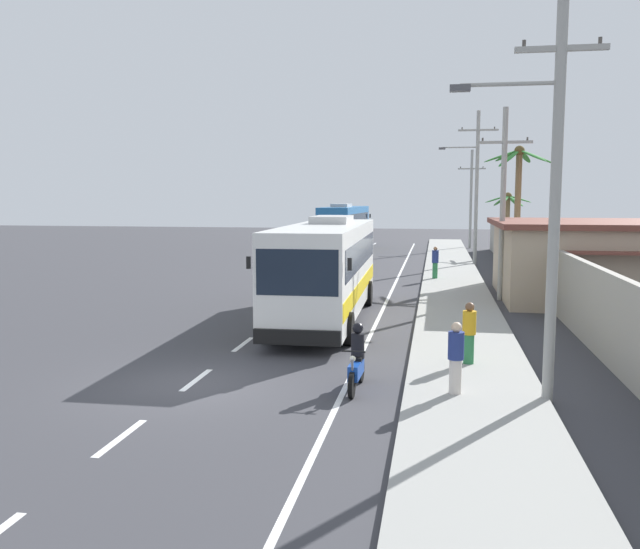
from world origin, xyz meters
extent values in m
plane|color=#3A3A3F|center=(0.00, 0.00, 0.00)|extent=(160.00, 160.00, 0.00)
cube|color=#999993|center=(6.80, 10.00, 0.07)|extent=(3.20, 90.00, 0.14)
cube|color=white|center=(0.00, -3.70, 0.00)|extent=(0.16, 2.00, 0.01)
cube|color=white|center=(0.00, 0.38, 0.00)|extent=(0.16, 2.00, 0.01)
cube|color=white|center=(0.00, 4.45, 0.00)|extent=(0.16, 2.00, 0.01)
cube|color=white|center=(0.00, 8.53, 0.00)|extent=(0.16, 2.00, 0.01)
cube|color=white|center=(0.00, 12.60, 0.00)|extent=(0.16, 2.00, 0.01)
cube|color=white|center=(0.00, 16.68, 0.00)|extent=(0.16, 2.00, 0.01)
cube|color=white|center=(0.00, 20.75, 0.00)|extent=(0.16, 2.00, 0.01)
cube|color=white|center=(0.00, 24.83, 0.00)|extent=(0.16, 2.00, 0.01)
cube|color=white|center=(0.00, 28.91, 0.00)|extent=(0.16, 2.00, 0.01)
cube|color=white|center=(0.00, 32.98, 0.00)|extent=(0.16, 2.00, 0.01)
cube|color=white|center=(0.00, 37.06, 0.00)|extent=(0.16, 2.00, 0.01)
cube|color=white|center=(0.00, 41.13, 0.00)|extent=(0.16, 2.00, 0.01)
cube|color=white|center=(0.00, 45.21, 0.00)|extent=(0.16, 2.00, 0.01)
cube|color=white|center=(0.00, 49.28, 0.00)|extent=(0.16, 2.00, 0.01)
cube|color=white|center=(3.78, 15.00, 0.00)|extent=(0.14, 70.00, 0.01)
cube|color=#9E998E|center=(10.60, 14.00, 1.26)|extent=(0.24, 60.00, 2.52)
cube|color=white|center=(1.89, 8.98, 1.97)|extent=(2.82, 11.77, 3.16)
cube|color=#192333|center=(1.88, 9.18, 2.52)|extent=(2.83, 10.83, 1.01)
cube|color=#192333|center=(2.01, 3.16, 2.44)|extent=(2.37, 0.15, 1.33)
cube|color=yellow|center=(1.89, 8.98, 1.26)|extent=(2.85, 11.53, 0.57)
cube|color=black|center=(2.01, 3.07, 0.59)|extent=(2.53, 0.21, 0.44)
cube|color=#B7B7B7|center=(1.86, 10.44, 3.69)|extent=(1.47, 2.61, 0.28)
cube|color=black|center=(3.47, 3.40, 2.68)|extent=(0.12, 0.08, 0.36)
cube|color=black|center=(0.53, 3.34, 2.68)|extent=(0.12, 0.08, 0.36)
cylinder|color=black|center=(3.24, 4.90, 0.52)|extent=(0.34, 1.05, 1.04)
cylinder|color=black|center=(0.71, 4.85, 0.52)|extent=(0.34, 1.05, 1.04)
cylinder|color=black|center=(3.08, 12.52, 0.52)|extent=(0.34, 1.05, 1.04)
cylinder|color=black|center=(0.55, 12.46, 0.52)|extent=(0.34, 1.05, 1.04)
cube|color=#2366A8|center=(-1.99, 41.83, 2.04)|extent=(3.17, 10.66, 3.30)
cube|color=#192333|center=(-2.00, 41.63, 2.62)|extent=(3.16, 9.82, 1.06)
cube|color=#192333|center=(-1.70, 47.05, 2.53)|extent=(2.39, 0.23, 1.38)
cube|color=yellow|center=(-1.99, 41.83, 1.30)|extent=(3.20, 10.45, 0.59)
cube|color=black|center=(-1.70, 47.14, 0.59)|extent=(2.55, 0.30, 0.44)
cube|color=#B7B7B7|center=(-2.06, 40.52, 3.83)|extent=(1.55, 2.39, 0.28)
cube|color=black|center=(-3.19, 46.92, 2.78)|extent=(0.12, 0.09, 0.36)
cube|color=black|center=(-0.24, 46.76, 2.78)|extent=(0.12, 0.09, 0.36)
cylinder|color=black|center=(-3.06, 45.59, 0.52)|extent=(0.38, 1.06, 1.04)
cylinder|color=black|center=(-0.52, 45.44, 0.52)|extent=(0.38, 1.06, 1.04)
cylinder|color=black|center=(-3.44, 38.75, 0.52)|extent=(0.38, 1.06, 1.04)
cylinder|color=black|center=(-0.90, 38.61, 0.52)|extent=(0.38, 1.06, 1.04)
cylinder|color=black|center=(4.04, -0.46, 0.30)|extent=(0.12, 0.60, 0.60)
cylinder|color=black|center=(4.08, 0.90, 0.30)|extent=(0.14, 0.60, 0.60)
cube|color=#1947B2|center=(4.06, 0.17, 0.52)|extent=(0.28, 1.11, 0.36)
cube|color=black|center=(4.07, 0.47, 0.72)|extent=(0.26, 0.61, 0.12)
cylinder|color=gray|center=(4.04, -0.34, 0.60)|extent=(0.07, 0.32, 0.67)
cylinder|color=black|center=(4.04, -0.24, 1.04)|extent=(0.56, 0.06, 0.04)
sphere|color=#EAEACC|center=(4.04, -0.36, 0.90)|extent=(0.14, 0.14, 0.14)
cylinder|color=black|center=(4.06, 0.42, 1.02)|extent=(0.32, 0.32, 0.60)
sphere|color=black|center=(4.06, 0.42, 1.45)|extent=(0.26, 0.26, 0.26)
cylinder|color=#2D7A47|center=(6.78, 2.69, 0.54)|extent=(0.28, 0.28, 0.79)
cylinder|color=gold|center=(6.78, 2.69, 1.25)|extent=(0.36, 0.36, 0.63)
sphere|color=brown|center=(6.78, 2.69, 1.67)|extent=(0.24, 0.24, 0.24)
cylinder|color=beige|center=(6.35, -0.14, 0.54)|extent=(0.28, 0.28, 0.79)
cylinder|color=navy|center=(6.35, -0.14, 1.25)|extent=(0.36, 0.36, 0.63)
sphere|color=beige|center=(6.35, -0.14, 1.67)|extent=(0.23, 0.23, 0.23)
cylinder|color=#2D7A47|center=(5.84, 21.35, 0.57)|extent=(0.28, 0.28, 0.85)
cylinder|color=navy|center=(5.84, 21.35, 1.33)|extent=(0.36, 0.36, 0.67)
sphere|color=#9E704C|center=(5.84, 21.35, 1.76)|extent=(0.22, 0.22, 0.22)
cylinder|color=#9E9E99|center=(8.37, -0.09, 4.68)|extent=(0.24, 0.24, 9.35)
cube|color=#9E9E99|center=(8.37, -0.09, 7.66)|extent=(1.90, 0.12, 0.12)
cylinder|color=#4C4742|center=(7.61, -0.09, 7.78)|extent=(0.08, 0.08, 0.16)
cylinder|color=#4C4742|center=(9.13, -0.09, 7.78)|extent=(0.08, 0.08, 0.16)
cylinder|color=#9E9E99|center=(7.34, -0.09, 6.96)|extent=(2.06, 0.09, 0.09)
cube|color=#4C4C51|center=(6.31, -0.09, 6.90)|extent=(0.44, 0.24, 0.14)
cylinder|color=#9E9E99|center=(8.71, 15.01, 4.20)|extent=(0.24, 0.24, 8.41)
cube|color=#9E9E99|center=(8.71, 15.01, 6.91)|extent=(2.35, 0.12, 0.12)
cylinder|color=#4C4742|center=(7.77, 15.01, 7.03)|extent=(0.08, 0.08, 0.16)
cylinder|color=#4C4742|center=(9.65, 15.01, 7.03)|extent=(0.08, 0.08, 0.16)
cylinder|color=#9E9E99|center=(8.44, 30.11, 5.07)|extent=(0.24, 0.24, 10.14)
cube|color=#9E9E99|center=(8.44, 30.11, 8.89)|extent=(2.58, 0.12, 0.12)
cylinder|color=#4C4742|center=(7.41, 30.11, 9.01)|extent=(0.08, 0.08, 0.16)
cylinder|color=#4C4742|center=(9.47, 30.11, 9.01)|extent=(0.08, 0.08, 0.16)
cylinder|color=#9E9E99|center=(7.29, 30.11, 7.79)|extent=(2.30, 0.09, 0.09)
cube|color=#4C4C51|center=(6.14, 30.11, 7.73)|extent=(0.44, 0.24, 0.14)
cylinder|color=#9E9E99|center=(8.84, 45.20, 4.33)|extent=(0.24, 0.24, 8.65)
cube|color=#9E9E99|center=(8.84, 45.20, 7.00)|extent=(2.41, 0.12, 0.12)
cylinder|color=#4C4742|center=(7.88, 45.20, 7.12)|extent=(0.08, 0.08, 0.16)
cylinder|color=#4C4742|center=(9.80, 45.20, 7.12)|extent=(0.08, 0.08, 0.16)
cylinder|color=brown|center=(11.05, 35.84, 2.28)|extent=(0.34, 0.34, 4.55)
ellipsoid|color=#3D893D|center=(11.86, 35.71, 4.40)|extent=(1.72, 0.62, 0.62)
ellipsoid|color=#3D893D|center=(11.49, 36.48, 4.27)|extent=(1.20, 1.52, 0.87)
ellipsoid|color=#3D893D|center=(10.60, 36.46, 4.26)|extent=(1.23, 1.50, 0.89)
ellipsoid|color=#3D893D|center=(10.24, 35.94, 4.39)|extent=(1.71, 0.56, 0.64)
ellipsoid|color=#3D893D|center=(10.74, 35.09, 4.36)|extent=(0.96, 1.67, 0.69)
ellipsoid|color=#3D893D|center=(11.52, 35.24, 4.26)|extent=(1.26, 1.48, 0.89)
sphere|color=brown|center=(11.05, 35.84, 4.60)|extent=(0.56, 0.56, 0.56)
cylinder|color=brown|center=(10.23, 22.69, 3.50)|extent=(0.34, 0.34, 6.99)
ellipsoid|color=#337F33|center=(11.17, 22.67, 6.70)|extent=(1.92, 0.40, 0.90)
ellipsoid|color=#337F33|center=(10.62, 23.58, 6.79)|extent=(1.12, 1.95, 0.72)
ellipsoid|color=#337F33|center=(9.67, 23.50, 6.83)|extent=(1.43, 1.84, 0.63)
ellipsoid|color=#337F33|center=(9.28, 22.55, 6.76)|extent=(1.99, 0.66, 0.78)
ellipsoid|color=#337F33|center=(9.64, 22.02, 6.62)|extent=(1.49, 1.62, 1.06)
ellipsoid|color=#337F33|center=(10.85, 21.97, 6.74)|extent=(1.53, 1.72, 0.82)
sphere|color=brown|center=(10.23, 22.69, 7.04)|extent=(0.56, 0.56, 0.56)
cube|color=tan|center=(14.63, 15.90, 1.63)|extent=(11.67, 8.21, 3.27)
cube|color=brown|center=(14.63, 15.90, 3.39)|extent=(12.37, 8.70, 0.24)
camera|label=1|loc=(5.86, -15.04, 4.58)|focal=37.16mm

